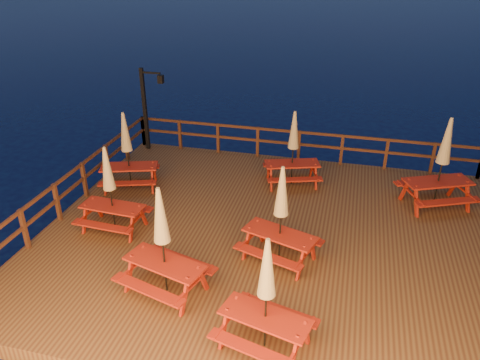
% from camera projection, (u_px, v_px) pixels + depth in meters
% --- Properties ---
extents(ground, '(500.00, 500.00, 0.00)m').
position_uv_depth(ground, '(272.00, 247.00, 12.46)').
color(ground, black).
rests_on(ground, ground).
extents(deck, '(12.00, 10.00, 0.40)m').
position_uv_depth(deck, '(273.00, 241.00, 12.37)').
color(deck, '#492917').
rests_on(deck, ground).
extents(deck_piles, '(11.44, 9.44, 1.40)m').
position_uv_depth(deck_piles, '(272.00, 256.00, 12.59)').
color(deck_piles, '#361A11').
rests_on(deck_piles, ground).
extents(railing, '(11.80, 9.75, 1.10)m').
position_uv_depth(railing, '(285.00, 179.00, 13.47)').
color(railing, '#361A11').
rests_on(railing, deck).
extents(lamp_post, '(0.85, 0.18, 3.00)m').
position_uv_depth(lamp_post, '(148.00, 102.00, 16.57)').
color(lamp_post, black).
rests_on(lamp_post, deck).
extents(picnic_table_0, '(1.73, 1.45, 2.37)m').
position_uv_depth(picnic_table_0, '(110.00, 188.00, 11.96)').
color(picnic_table_0, maroon).
rests_on(picnic_table_0, deck).
extents(picnic_table_1, '(2.09, 1.90, 2.48)m').
position_uv_depth(picnic_table_1, '(281.00, 213.00, 10.73)').
color(picnic_table_1, maroon).
rests_on(picnic_table_1, deck).
extents(picnic_table_2, '(1.99, 1.77, 2.42)m').
position_uv_depth(picnic_table_2, '(266.00, 294.00, 8.33)').
color(picnic_table_2, maroon).
rests_on(picnic_table_2, deck).
extents(picnic_table_3, '(2.12, 1.90, 2.55)m').
position_uv_depth(picnic_table_3, '(162.00, 240.00, 9.71)').
color(picnic_table_3, maroon).
rests_on(picnic_table_3, deck).
extents(picnic_table_4, '(2.03, 1.84, 2.40)m').
position_uv_depth(picnic_table_4, '(293.00, 147.00, 14.30)').
color(picnic_table_4, maroon).
rests_on(picnic_table_4, deck).
extents(picnic_table_5, '(2.34, 2.17, 2.69)m').
position_uv_depth(picnic_table_5, '(442.00, 162.00, 12.99)').
color(picnic_table_5, maroon).
rests_on(picnic_table_5, deck).
extents(picnic_table_6, '(2.06, 1.86, 2.45)m').
position_uv_depth(picnic_table_6, '(127.00, 150.00, 14.07)').
color(picnic_table_6, maroon).
rests_on(picnic_table_6, deck).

